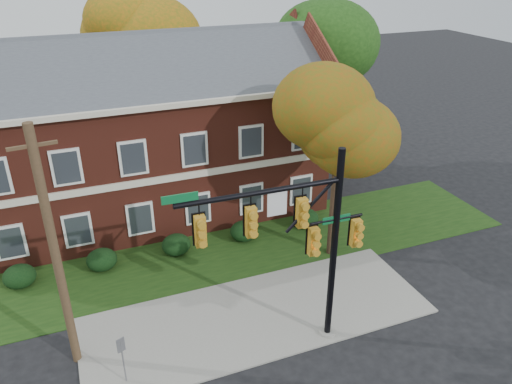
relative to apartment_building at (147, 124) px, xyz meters
name	(u,v)px	position (x,y,z in m)	size (l,w,h in m)	color
ground	(268,332)	(2.00, -11.95, -4.99)	(120.00, 120.00, 0.00)	black
sidewalk	(258,315)	(2.00, -10.95, -4.95)	(14.00, 5.00, 0.08)	gray
grass_strip	(220,252)	(2.00, -5.95, -4.97)	(30.00, 6.00, 0.04)	#193811
apartment_building	(147,124)	(0.00, 0.00, 0.00)	(18.80, 8.80, 9.74)	maroon
hedge_far_left	(19,276)	(-7.00, -5.25, -4.46)	(1.40, 1.26, 1.05)	black
hedge_left	(102,260)	(-3.50, -5.25, -4.46)	(1.40, 1.26, 1.05)	black
hedge_center	(176,245)	(0.00, -5.25, -4.46)	(1.40, 1.26, 1.05)	black
hedge_right	(244,231)	(3.50, -5.25, -4.46)	(1.40, 1.26, 1.05)	black
hedge_far_right	(306,219)	(7.00, -5.25, -4.46)	(1.40, 1.26, 1.05)	black
tree_near_right	(346,123)	(7.22, -8.09, 1.68)	(4.50, 4.25, 8.58)	black
tree_right_rear	(330,47)	(11.31, 0.86, 3.13)	(6.30, 5.95, 10.62)	black
tree_far_rear	(140,27)	(1.34, 7.84, 3.86)	(6.84, 6.46, 11.52)	black
traffic_signal	(299,235)	(2.69, -12.91, -0.18)	(6.94, 0.62, 7.75)	gray
utility_pole	(55,254)	(-5.00, -10.73, -0.41)	(1.41, 0.33, 9.03)	#483621
sign_post	(122,353)	(-3.50, -12.48, -3.64)	(0.28, 0.14, 1.98)	slate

